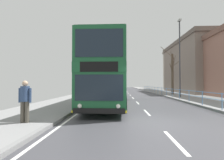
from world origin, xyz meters
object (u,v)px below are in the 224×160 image
bare_tree_far_00 (172,73)px  background_building_00 (202,66)px  background_building_02 (186,69)px  double_decker_bus_main (108,75)px  street_lamp_far_side (180,53)px  pedestrian_companion (25,99)px

bare_tree_far_00 → background_building_00: size_ratio=0.40×
background_building_02 → double_decker_bus_main: bearing=-120.0°
double_decker_bus_main → street_lamp_far_side: street_lamp_far_side is taller
pedestrian_companion → background_building_00: background_building_00 is taller
street_lamp_far_side → background_building_00: background_building_00 is taller
double_decker_bus_main → street_lamp_far_side: (7.92, 6.14, 2.93)m
street_lamp_far_side → background_building_00: size_ratio=0.51×
background_building_02 → background_building_00: bearing=-100.1°
street_lamp_far_side → pedestrian_companion: bearing=-129.9°
bare_tree_far_00 → street_lamp_far_side: bearing=-98.8°
double_decker_bus_main → background_building_02: background_building_02 is taller
bare_tree_far_00 → background_building_02: (11.04, 22.90, 2.69)m
pedestrian_companion → background_building_02: size_ratio=0.13×
street_lamp_far_side → background_building_00: (9.29, 13.73, -0.20)m
double_decker_bus_main → background_building_00: (17.20, 19.87, 2.73)m
street_lamp_far_side → background_building_02: 30.54m
background_building_00 → pedestrian_companion: bearing=-127.0°
background_building_00 → bare_tree_far_00: bearing=-134.9°
street_lamp_far_side → bare_tree_far_00: size_ratio=1.27×
bare_tree_far_00 → background_building_00: 12.13m
pedestrian_companion → bare_tree_far_00: 21.60m
street_lamp_far_side → background_building_02: bearing=67.2°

